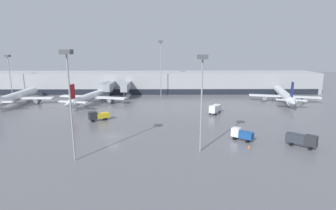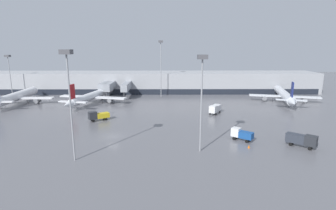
% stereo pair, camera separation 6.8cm
% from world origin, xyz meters
% --- Properties ---
extents(ground_plane, '(320.00, 320.00, 0.00)m').
position_xyz_m(ground_plane, '(0.00, 0.00, 0.00)').
color(ground_plane, slate).
extents(terminal_building, '(160.00, 28.84, 9.00)m').
position_xyz_m(terminal_building, '(-0.10, 61.83, 4.50)').
color(terminal_building, '#9EA0A5').
rests_on(terminal_building, ground_plane).
extents(parked_jet_0, '(26.14, 33.60, 9.53)m').
position_xyz_m(parked_jet_0, '(-41.58, 35.51, 2.67)').
color(parked_jet_0, white).
rests_on(parked_jet_0, ground_plane).
extents(parked_jet_1, '(24.80, 34.84, 8.98)m').
position_xyz_m(parked_jet_1, '(56.37, 38.11, 2.68)').
color(parked_jet_1, silver).
rests_on(parked_jet_1, ground_plane).
extents(parked_jet_2, '(25.52, 36.24, 8.54)m').
position_xyz_m(parked_jet_2, '(-14.72, 37.62, 2.54)').
color(parked_jet_2, silver).
rests_on(parked_jet_2, ground_plane).
extents(service_truck_0, '(5.46, 5.12, 2.78)m').
position_xyz_m(service_truck_0, '(39.95, -7.00, 1.62)').
color(service_truck_0, '#2D333D').
rests_on(service_truck_0, ground_plane).
extents(service_truck_1, '(5.71, 4.55, 2.77)m').
position_xyz_m(service_truck_1, '(-6.61, 12.99, 1.51)').
color(service_truck_1, gold).
rests_on(service_truck_1, ground_plane).
extents(service_truck_2, '(4.69, 4.22, 2.60)m').
position_xyz_m(service_truck_2, '(28.80, -3.03, 1.47)').
color(service_truck_2, '#19478C').
rests_on(service_truck_2, ground_plane).
extents(service_truck_3, '(4.54, 5.70, 2.82)m').
position_xyz_m(service_truck_3, '(27.35, 20.62, 1.65)').
color(service_truck_3, silver).
rests_on(service_truck_3, ground_plane).
extents(traffic_cone_0, '(0.47, 0.47, 0.62)m').
position_xyz_m(traffic_cone_0, '(29.08, -7.51, 0.31)').
color(traffic_cone_0, orange).
rests_on(traffic_cone_0, ground_plane).
extents(apron_light_mast_0, '(1.80, 1.80, 22.68)m').
position_xyz_m(apron_light_mast_0, '(10.26, 49.66, 17.39)').
color(apron_light_mast_0, gray).
rests_on(apron_light_mast_0, ground_plane).
extents(apron_light_mast_1, '(1.80, 1.80, 18.68)m').
position_xyz_m(apron_light_mast_1, '(18.95, -8.98, 14.71)').
color(apron_light_mast_1, gray).
rests_on(apron_light_mast_1, ground_plane).
extents(apron_light_mast_2, '(1.80, 1.80, 19.65)m').
position_xyz_m(apron_light_mast_2, '(-4.28, -13.08, 15.37)').
color(apron_light_mast_2, gray).
rests_on(apron_light_mast_2, ground_plane).
extents(apron_light_mast_3, '(1.80, 1.80, 17.03)m').
position_xyz_m(apron_light_mast_3, '(-51.06, 49.52, 13.56)').
color(apron_light_mast_3, gray).
rests_on(apron_light_mast_3, ground_plane).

